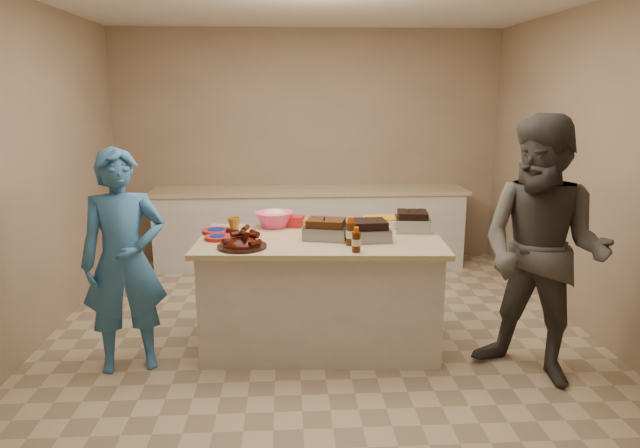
{
  "coord_description": "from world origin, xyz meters",
  "views": [
    {
      "loc": [
        -0.26,
        -4.26,
        1.97
      ],
      "look_at": [
        -0.01,
        0.03,
        0.98
      ],
      "focal_mm": 32.0,
      "sensor_mm": 36.0,
      "label": 1
    }
  ],
  "objects": [
    {
      "name": "rib_platter",
      "position": [
        -0.59,
        -0.26,
        0.88
      ],
      "size": [
        0.45,
        0.45,
        0.14
      ],
      "primitive_type": null,
      "rotation": [
        0.0,
        0.0,
        0.28
      ],
      "color": "#420D04",
      "rests_on": "island"
    },
    {
      "name": "back_counter",
      "position": [
        0.0,
        2.2,
        0.45
      ],
      "size": [
        3.6,
        0.64,
        0.9
      ],
      "primitive_type": null,
      "color": "silver",
      "rests_on": "ground"
    },
    {
      "name": "sausage_plate",
      "position": [
        0.13,
        0.19,
        0.88
      ],
      "size": [
        0.38,
        0.38,
        0.06
      ],
      "primitive_type": "cylinder",
      "rotation": [
        0.0,
        0.0,
        0.15
      ],
      "color": "silver",
      "rests_on": "island"
    },
    {
      "name": "mac_cheese_dish",
      "position": [
        0.56,
        0.34,
        0.88
      ],
      "size": [
        0.35,
        0.27,
        0.09
      ],
      "primitive_type": "cube",
      "rotation": [
        0.0,
        0.0,
        0.07
      ],
      "color": "orange",
      "rests_on": "island"
    },
    {
      "name": "plate_stack_large",
      "position": [
        -0.83,
        0.2,
        0.88
      ],
      "size": [
        0.25,
        0.25,
        0.03
      ],
      "primitive_type": "cylinder",
      "rotation": [
        0.0,
        0.0,
        -0.07
      ],
      "color": "#A41A1B",
      "rests_on": "island"
    },
    {
      "name": "brisket_tray",
      "position": [
        0.35,
        -0.09,
        0.88
      ],
      "size": [
        0.33,
        0.28,
        0.1
      ],
      "primitive_type": "cube",
      "rotation": [
        0.0,
        0.0,
        0.06
      ],
      "color": "black",
      "rests_on": "island"
    },
    {
      "name": "plastic_cup",
      "position": [
        -0.7,
        0.32,
        0.88
      ],
      "size": [
        0.11,
        0.1,
        0.1
      ],
      "primitive_type": "imported",
      "rotation": [
        0.0,
        0.0,
        -0.07
      ],
      "color": "#985B16",
      "rests_on": "island"
    },
    {
      "name": "guest_blue",
      "position": [
        -1.42,
        -0.31,
        0.0
      ],
      "size": [
        0.96,
        1.71,
        0.39
      ],
      "primitive_type": "imported",
      "rotation": [
        0.0,
        0.0,
        0.24
      ],
      "color": "teal",
      "rests_on": "ground"
    },
    {
      "name": "plate_stack_small",
      "position": [
        -0.79,
        -0.01,
        0.88
      ],
      "size": [
        0.21,
        0.21,
        0.03
      ],
      "primitive_type": "cylinder",
      "rotation": [
        0.0,
        0.0,
        -0.07
      ],
      "color": "#A41A1B",
      "rests_on": "island"
    },
    {
      "name": "room",
      "position": [
        0.0,
        0.0,
        0.0
      ],
      "size": [
        4.5,
        5.0,
        2.7
      ],
      "primitive_type": null,
      "color": "#9F866A",
      "rests_on": "ground"
    },
    {
      "name": "roasting_pan",
      "position": [
        0.75,
        0.19,
        0.88
      ],
      "size": [
        0.31,
        0.31,
        0.11
      ],
      "primitive_type": "cube",
      "rotation": [
        0.0,
        0.0,
        -0.13
      ],
      "color": "gray",
      "rests_on": "island"
    },
    {
      "name": "island",
      "position": [
        -0.01,
        -0.02,
        0.0
      ],
      "size": [
        1.92,
        1.1,
        0.88
      ],
      "primitive_type": null,
      "rotation": [
        0.0,
        0.0,
        -0.07
      ],
      "color": "silver",
      "rests_on": "ground"
    },
    {
      "name": "sauce_bowl",
      "position": [
        -0.07,
        0.12,
        0.88
      ],
      "size": [
        0.14,
        0.05,
        0.13
      ],
      "primitive_type": "imported",
      "rotation": [
        0.0,
        0.0,
        -0.07
      ],
      "color": "silver",
      "rests_on": "island"
    },
    {
      "name": "bbq_bottle_a",
      "position": [
        0.2,
        -0.23,
        0.88
      ],
      "size": [
        0.08,
        0.08,
        0.21
      ],
      "primitive_type": "cylinder",
      "rotation": [
        0.0,
        0.0,
        -0.07
      ],
      "color": "#3D1B06",
      "rests_on": "island"
    },
    {
      "name": "guest_gray",
      "position": [
        1.47,
        -0.64,
        0.0
      ],
      "size": [
        1.94,
        1.94,
        0.7
      ],
      "primitive_type": "imported",
      "rotation": [
        0.0,
        0.0,
        -0.78
      ],
      "color": "#4C4A44",
      "rests_on": "ground"
    },
    {
      "name": "mustard_bottle",
      "position": [
        -0.11,
        0.21,
        0.88
      ],
      "size": [
        0.05,
        0.05,
        0.13
      ],
      "primitive_type": "cylinder",
      "rotation": [
        0.0,
        0.0,
        -0.07
      ],
      "color": "gold",
      "rests_on": "island"
    },
    {
      "name": "pulled_pork_tray",
      "position": [
        0.04,
        -0.03,
        0.88
      ],
      "size": [
        0.38,
        0.32,
        0.1
      ],
      "primitive_type": "cube",
      "rotation": [
        0.0,
        0.0,
        -0.25
      ],
      "color": "#47230F",
      "rests_on": "island"
    },
    {
      "name": "bbq_bottle_b",
      "position": [
        0.22,
        -0.42,
        0.88
      ],
      "size": [
        0.06,
        0.06,
        0.18
      ],
      "primitive_type": "cylinder",
      "rotation": [
        0.0,
        0.0,
        -0.07
      ],
      "color": "#3D1B06",
      "rests_on": "island"
    },
    {
      "name": "coleslaw_bowl",
      "position": [
        -0.37,
        0.38,
        0.88
      ],
      "size": [
        0.34,
        0.34,
        0.22
      ],
      "primitive_type": null,
      "rotation": [
        0.0,
        0.0,
        -0.07
      ],
      "color": "#FF4A90",
      "rests_on": "island"
    },
    {
      "name": "basket_stack",
      "position": [
        -0.22,
        0.39,
        0.88
      ],
      "size": [
        0.21,
        0.17,
        0.09
      ],
      "primitive_type": "cube",
      "rotation": [
        0.0,
        0.0,
        -0.25
      ],
      "color": "#A41A1B",
      "rests_on": "island"
    }
  ]
}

